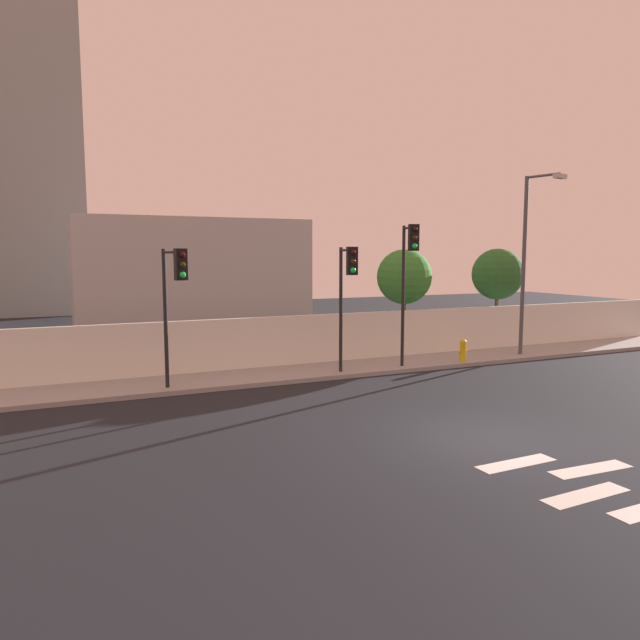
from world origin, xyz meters
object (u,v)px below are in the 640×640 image
(traffic_light_right, at_px, (409,265))
(street_lamp_curbside, at_px, (528,252))
(traffic_light_left, at_px, (347,282))
(traffic_light_center, at_px, (174,287))
(roadside_tree_leftmost, at_px, (404,277))
(roadside_tree_midleft, at_px, (498,274))
(fire_hydrant, at_px, (463,349))

(traffic_light_right, xyz_separation_m, street_lamp_curbside, (5.96, 0.52, 0.48))
(traffic_light_left, relative_size, street_lamp_curbside, 0.60)
(traffic_light_center, xyz_separation_m, roadside_tree_leftmost, (10.34, 3.88, -0.01))
(traffic_light_center, height_order, traffic_light_right, traffic_light_right)
(traffic_light_left, relative_size, roadside_tree_leftmost, 0.97)
(roadside_tree_midleft, bearing_deg, fire_hydrant, -143.34)
(traffic_light_left, xyz_separation_m, roadside_tree_midleft, (9.77, 3.94, -0.02))
(traffic_light_left, bearing_deg, roadside_tree_leftmost, 39.80)
(traffic_light_right, distance_m, roadside_tree_leftmost, 4.38)
(traffic_light_right, xyz_separation_m, roadside_tree_leftmost, (2.22, 3.73, -0.58))
(traffic_light_right, height_order, roadside_tree_midleft, traffic_light_right)
(traffic_light_center, bearing_deg, traffic_light_left, -0.60)
(street_lamp_curbside, relative_size, roadside_tree_leftmost, 1.61)
(traffic_light_left, height_order, roadside_tree_midleft, roadside_tree_midleft)
(traffic_light_right, bearing_deg, street_lamp_curbside, 4.99)
(traffic_light_center, distance_m, traffic_light_right, 8.15)
(roadside_tree_midleft, bearing_deg, traffic_light_right, -152.79)
(roadside_tree_leftmost, height_order, roadside_tree_midleft, roadside_tree_midleft)
(traffic_light_right, relative_size, roadside_tree_midleft, 1.13)
(traffic_light_center, distance_m, roadside_tree_midleft, 15.86)
(traffic_light_right, relative_size, roadside_tree_leftmost, 1.15)
(street_lamp_curbside, bearing_deg, roadside_tree_leftmost, 139.39)
(traffic_light_left, distance_m, traffic_light_center, 5.61)
(traffic_light_left, bearing_deg, traffic_light_right, 4.73)
(roadside_tree_leftmost, relative_size, roadside_tree_midleft, 0.99)
(roadside_tree_leftmost, bearing_deg, fire_hydrant, -80.94)
(street_lamp_curbside, height_order, roadside_tree_leftmost, street_lamp_curbside)
(traffic_light_center, height_order, roadside_tree_midleft, roadside_tree_midleft)
(street_lamp_curbside, bearing_deg, roadside_tree_midleft, 68.01)
(traffic_light_center, relative_size, roadside_tree_midleft, 0.94)
(traffic_light_left, bearing_deg, street_lamp_curbside, 4.92)
(fire_hydrant, relative_size, roadside_tree_midleft, 0.19)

